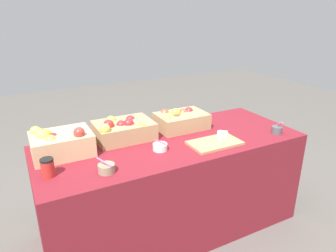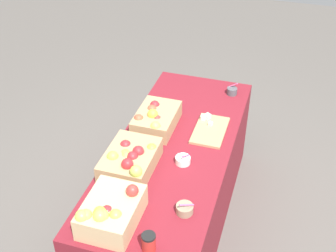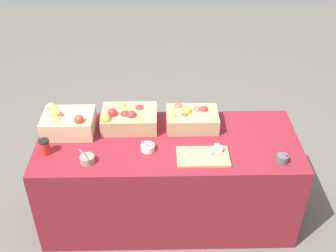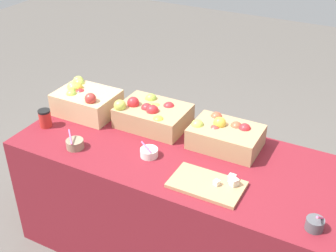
% 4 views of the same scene
% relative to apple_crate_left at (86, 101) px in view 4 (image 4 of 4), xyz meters
% --- Properties ---
extents(ground_plane, '(10.00, 10.00, 0.00)m').
position_rel_apple_crate_left_xyz_m(ground_plane, '(0.74, -0.13, -0.82)').
color(ground_plane, '#56514C').
extents(table, '(1.90, 0.76, 0.74)m').
position_rel_apple_crate_left_xyz_m(table, '(0.74, -0.13, -0.45)').
color(table, maroon).
rests_on(table, ground_plane).
extents(apple_crate_left, '(0.37, 0.28, 0.20)m').
position_rel_apple_crate_left_xyz_m(apple_crate_left, '(0.00, 0.00, 0.00)').
color(apple_crate_left, tan).
rests_on(apple_crate_left, table).
extents(apple_crate_middle, '(0.41, 0.30, 0.17)m').
position_rel_apple_crate_left_xyz_m(apple_crate_middle, '(0.45, 0.06, -0.01)').
color(apple_crate_middle, tan).
rests_on(apple_crate_middle, table).
extents(apple_crate_right, '(0.38, 0.26, 0.17)m').
position_rel_apple_crate_left_xyz_m(apple_crate_right, '(0.92, 0.05, -0.02)').
color(apple_crate_right, tan).
rests_on(apple_crate_right, table).
extents(cutting_board_front, '(0.36, 0.21, 0.06)m').
position_rel_apple_crate_left_xyz_m(cutting_board_front, '(0.98, -0.32, -0.07)').
color(cutting_board_front, tan).
rests_on(cutting_board_front, table).
extents(sample_bowl_near, '(0.10, 0.10, 0.10)m').
position_rel_apple_crate_left_xyz_m(sample_bowl_near, '(0.19, -0.36, -0.06)').
color(sample_bowl_near, gray).
rests_on(sample_bowl_near, table).
extents(sample_bowl_mid, '(0.08, 0.08, 0.10)m').
position_rel_apple_crate_left_xyz_m(sample_bowl_mid, '(1.51, -0.38, -0.05)').
color(sample_bowl_mid, '#4C4C51').
rests_on(sample_bowl_mid, table).
extents(sample_bowl_far, '(0.10, 0.10, 0.09)m').
position_rel_apple_crate_left_xyz_m(sample_bowl_far, '(0.60, -0.24, -0.06)').
color(sample_bowl_far, silver).
rests_on(sample_bowl_far, table).
extents(coffee_cup, '(0.07, 0.07, 0.11)m').
position_rel_apple_crate_left_xyz_m(coffee_cup, '(-0.11, -0.26, -0.03)').
color(coffee_cup, red).
rests_on(coffee_cup, table).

